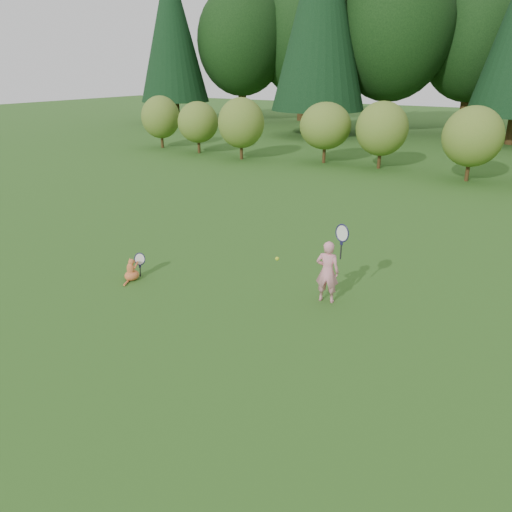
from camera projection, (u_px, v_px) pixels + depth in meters
The scene contains 5 objects.
ground at pixel (223, 305), 8.80m from camera, with size 100.00×100.00×0.00m, color #275217.
shrub_row at pixel (422, 139), 18.66m from camera, with size 28.00×3.00×2.80m, color #5A7B26, non-canonical shape.
child at pixel (328, 270), 8.73m from camera, with size 0.64×0.36×1.70m.
cat at pixel (132, 269), 9.77m from camera, with size 0.31×0.63×0.60m.
tennis_ball at pixel (277, 259), 8.21m from camera, with size 0.07×0.07×0.07m.
Camera 1 is at (4.65, -6.44, 3.93)m, focal length 35.00 mm.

